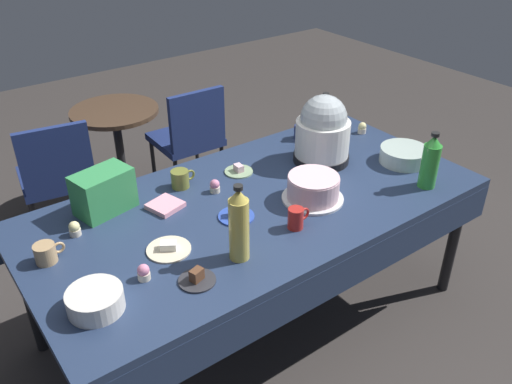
% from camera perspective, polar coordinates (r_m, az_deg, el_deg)
% --- Properties ---
extents(ground, '(9.00, 9.00, 0.00)m').
position_cam_1_polar(ground, '(3.04, 0.00, -13.02)').
color(ground, '#383330').
extents(potluck_table, '(2.20, 1.10, 0.75)m').
position_cam_1_polar(potluck_table, '(2.61, 0.00, -2.10)').
color(potluck_table, navy).
rests_on(potluck_table, ground).
extents(frosted_layer_cake, '(0.30, 0.30, 0.13)m').
position_cam_1_polar(frosted_layer_cake, '(2.57, 6.10, 0.39)').
color(frosted_layer_cake, silver).
rests_on(frosted_layer_cake, potluck_table).
extents(slow_cooker, '(0.30, 0.30, 0.38)m').
position_cam_1_polar(slow_cooker, '(2.88, 7.12, 6.40)').
color(slow_cooker, black).
rests_on(slow_cooker, potluck_table).
extents(glass_salad_bowl, '(0.26, 0.26, 0.08)m').
position_cam_1_polar(glass_salad_bowl, '(3.02, 15.47, 3.81)').
color(glass_salad_bowl, '#B2C6BC').
rests_on(glass_salad_bowl, potluck_table).
extents(ceramic_snack_bowl, '(0.21, 0.21, 0.08)m').
position_cam_1_polar(ceramic_snack_bowl, '(2.05, -16.74, -11.01)').
color(ceramic_snack_bowl, silver).
rests_on(ceramic_snack_bowl, potluck_table).
extents(dessert_plate_sage, '(0.15, 0.15, 0.04)m').
position_cam_1_polar(dessert_plate_sage, '(2.82, -1.85, 2.30)').
color(dessert_plate_sage, '#8CA87F').
rests_on(dessert_plate_sage, potluck_table).
extents(dessert_plate_cobalt, '(0.17, 0.17, 0.06)m').
position_cam_1_polar(dessert_plate_cobalt, '(2.45, -2.12, -2.41)').
color(dessert_plate_cobalt, '#2D4CB2').
rests_on(dessert_plate_cobalt, potluck_table).
extents(dessert_plate_cream, '(0.19, 0.19, 0.04)m').
position_cam_1_polar(dessert_plate_cream, '(2.28, -9.28, -5.95)').
color(dessert_plate_cream, beige).
rests_on(dessert_plate_cream, potluck_table).
extents(dessert_plate_charcoal, '(0.15, 0.15, 0.06)m').
position_cam_1_polar(dessert_plate_charcoal, '(2.11, -6.30, -9.14)').
color(dessert_plate_charcoal, '#2D2D33').
rests_on(dessert_plate_charcoal, potluck_table).
extents(cupcake_vanilla, '(0.05, 0.05, 0.07)m').
position_cam_1_polar(cupcake_vanilla, '(3.31, 11.24, 6.70)').
color(cupcake_vanilla, beige).
rests_on(cupcake_vanilla, potluck_table).
extents(cupcake_mint, '(0.05, 0.05, 0.07)m').
position_cam_1_polar(cupcake_mint, '(2.14, -11.88, -8.38)').
color(cupcake_mint, beige).
rests_on(cupcake_mint, potluck_table).
extents(cupcake_cocoa, '(0.05, 0.05, 0.07)m').
position_cam_1_polar(cupcake_cocoa, '(2.46, -18.75, -3.74)').
color(cupcake_cocoa, beige).
rests_on(cupcake_cocoa, potluck_table).
extents(cupcake_berry, '(0.05, 0.05, 0.07)m').
position_cam_1_polar(cupcake_berry, '(2.64, -4.40, 0.62)').
color(cupcake_berry, beige).
rests_on(cupcake_berry, potluck_table).
extents(cupcake_rose, '(0.05, 0.05, 0.07)m').
position_cam_1_polar(cupcake_rose, '(3.29, 9.37, 6.67)').
color(cupcake_rose, beige).
rests_on(cupcake_rose, potluck_table).
extents(soda_bottle_lime_soda, '(0.09, 0.09, 0.29)m').
position_cam_1_polar(soda_bottle_lime_soda, '(2.77, 18.06, 3.05)').
color(soda_bottle_lime_soda, green).
rests_on(soda_bottle_lime_soda, potluck_table).
extents(soda_bottle_ginger_ale, '(0.08, 0.08, 0.34)m').
position_cam_1_polar(soda_bottle_ginger_ale, '(2.13, -1.83, -3.54)').
color(soda_bottle_ginger_ale, gold).
rests_on(soda_bottle_ginger_ale, potluck_table).
extents(soda_bottle_orange_juice, '(0.08, 0.08, 0.27)m').
position_cam_1_polar(soda_bottle_orange_juice, '(3.20, 7.30, 7.95)').
color(soda_bottle_orange_juice, orange).
rests_on(soda_bottle_orange_juice, potluck_table).
extents(coffee_mug_red, '(0.11, 0.07, 0.10)m').
position_cam_1_polar(coffee_mug_red, '(2.37, 4.32, -2.77)').
color(coffee_mug_red, '#B2231E').
rests_on(coffee_mug_red, potluck_table).
extents(coffee_mug_olive, '(0.13, 0.09, 0.09)m').
position_cam_1_polar(coffee_mug_olive, '(2.70, -8.04, 1.40)').
color(coffee_mug_olive, olive).
rests_on(coffee_mug_olive, potluck_table).
extents(coffee_mug_navy, '(0.12, 0.08, 0.08)m').
position_cam_1_polar(coffee_mug_navy, '(3.19, 4.85, 6.40)').
color(coffee_mug_navy, navy).
rests_on(coffee_mug_navy, potluck_table).
extents(coffee_mug_tan, '(0.13, 0.09, 0.08)m').
position_cam_1_polar(coffee_mug_tan, '(2.33, -21.46, -6.08)').
color(coffee_mug_tan, tan).
rests_on(coffee_mug_tan, potluck_table).
extents(soda_carton, '(0.29, 0.21, 0.20)m').
position_cam_1_polar(soda_carton, '(2.55, -15.93, 0.03)').
color(soda_carton, '#338C4C').
rests_on(soda_carton, potluck_table).
extents(paper_napkin_stack, '(0.17, 0.17, 0.02)m').
position_cam_1_polar(paper_napkin_stack, '(2.56, -9.64, -1.42)').
color(paper_napkin_stack, pink).
rests_on(paper_napkin_stack, potluck_table).
extents(maroon_chair_left, '(0.50, 0.50, 0.85)m').
position_cam_1_polar(maroon_chair_left, '(3.57, -20.43, 1.91)').
color(maroon_chair_left, navy).
rests_on(maroon_chair_left, ground).
extents(maroon_chair_right, '(0.45, 0.45, 0.85)m').
position_cam_1_polar(maroon_chair_right, '(3.89, -7.05, 6.10)').
color(maroon_chair_right, navy).
rests_on(maroon_chair_right, ground).
extents(round_cafe_table, '(0.60, 0.60, 0.72)m').
position_cam_1_polar(round_cafe_table, '(3.90, -14.46, 5.52)').
color(round_cafe_table, '#473323').
rests_on(round_cafe_table, ground).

